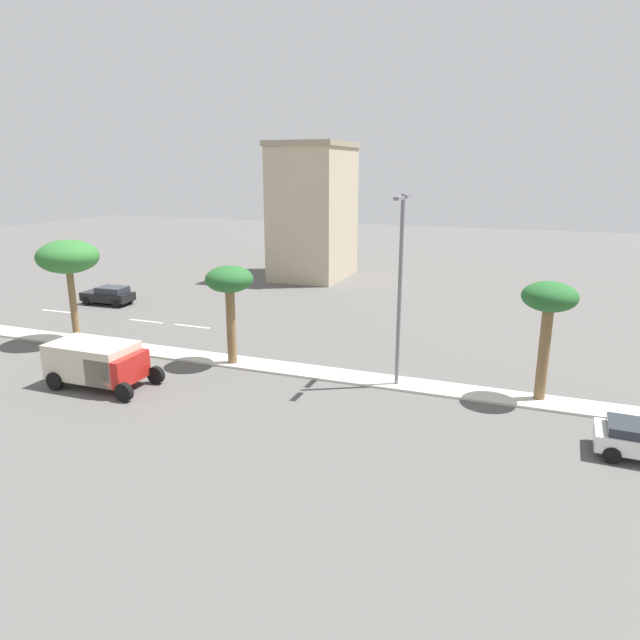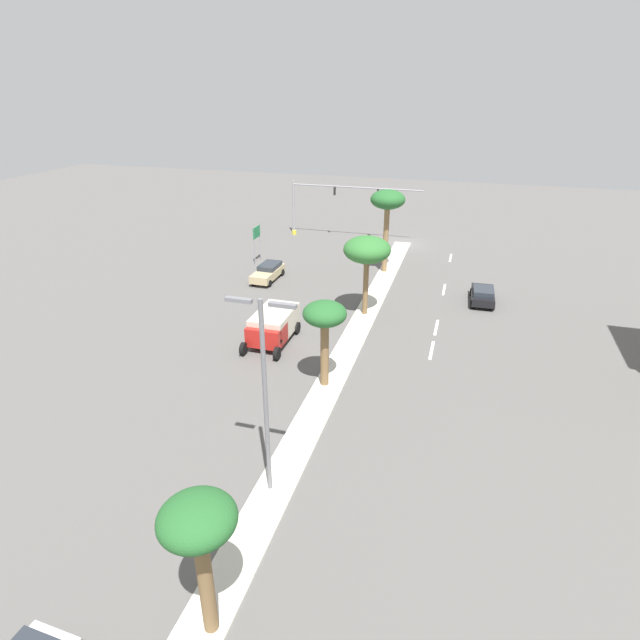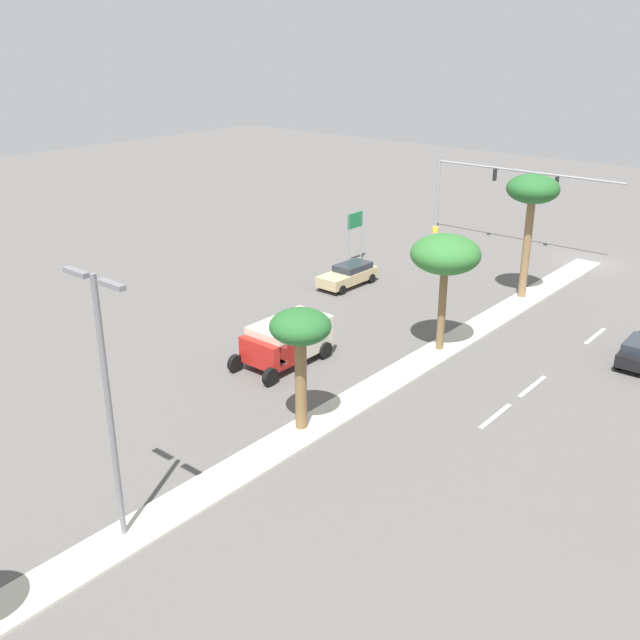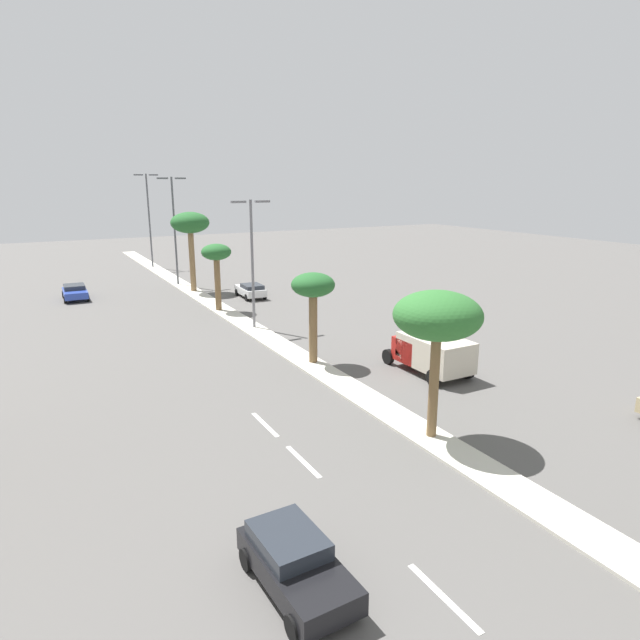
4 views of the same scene
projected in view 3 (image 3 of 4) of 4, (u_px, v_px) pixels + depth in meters
The scene contains 12 objects.
ground_plane at pixel (240, 471), 28.52m from camera, with size 160.00×160.00×0.00m, color #565451.
lane_stripe_trailing at pixel (595, 336), 41.12m from camera, with size 0.20×2.80×0.01m, color silver.
lane_stripe_front at pixel (532, 386), 35.29m from camera, with size 0.20×2.80×0.01m, color silver.
lane_stripe_outboard at pixel (496, 416), 32.58m from camera, with size 0.20×2.80×0.01m, color silver.
traffic_signal_gantry at pixel (479, 190), 58.47m from camera, with size 15.48×0.53×6.48m.
directional_road_sign at pixel (355, 226), 53.21m from camera, with size 0.10×1.71×3.75m.
palm_tree_far at pixel (532, 194), 44.47m from camera, with size 3.23×3.23×7.86m.
palm_tree_left at pixel (445, 256), 37.32m from camera, with size 3.63×3.63×6.28m.
palm_tree_rear at pixel (300, 332), 29.82m from camera, with size 2.57×2.57×5.40m.
street_lamp_trailing at pixel (107, 389), 22.80m from camera, with size 2.90×0.24×9.29m.
sedan_tan_near at pixel (348, 275), 48.99m from camera, with size 1.97×4.57×1.44m.
box_truck at pixel (285, 341), 37.35m from camera, with size 2.71×5.33×2.19m.
Camera 3 is at (-18.02, 52.66, 16.04)m, focal length 40.86 mm.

